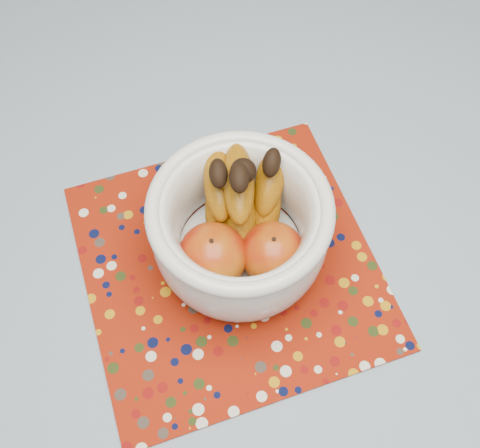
{
  "coord_description": "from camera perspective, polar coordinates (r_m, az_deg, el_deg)",
  "views": [
    {
      "loc": [
        -0.05,
        -0.3,
        1.43
      ],
      "look_at": [
        -0.05,
        0.02,
        0.84
      ],
      "focal_mm": 42.0,
      "sensor_mm": 36.0,
      "label": 1
    }
  ],
  "objects": [
    {
      "name": "tablecloth",
      "position": [
        0.74,
        4.07,
        -4.82
      ],
      "size": [
        1.32,
        1.32,
        0.01
      ],
      "primitive_type": "cube",
      "color": "slate",
      "rests_on": "table"
    },
    {
      "name": "table",
      "position": [
        0.81,
        3.71,
        -7.15
      ],
      "size": [
        1.2,
        1.2,
        0.75
      ],
      "color": "brown",
      "rests_on": "ground"
    },
    {
      "name": "fruit_bowl",
      "position": [
        0.67,
        0.1,
        0.05
      ],
      "size": [
        0.21,
        0.22,
        0.17
      ],
      "color": "silver",
      "rests_on": "placemat"
    },
    {
      "name": "placemat",
      "position": [
        0.73,
        -1.11,
        -4.12
      ],
      "size": [
        0.47,
        0.47,
        0.0
      ],
      "primitive_type": "cube",
      "rotation": [
        0.0,
        0.0,
        0.35
      ],
      "color": "maroon",
      "rests_on": "tablecloth"
    }
  ]
}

